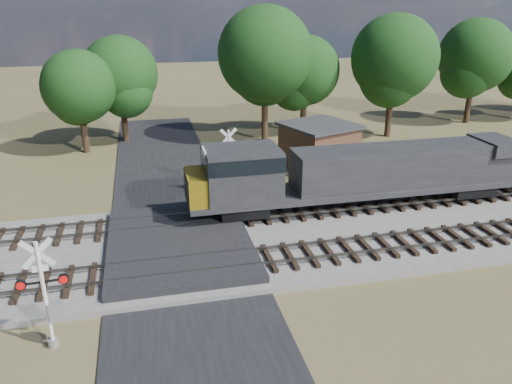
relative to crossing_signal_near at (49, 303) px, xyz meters
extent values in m
plane|color=brown|center=(5.05, 5.93, -1.82)|extent=(160.00, 160.00, 0.00)
cube|color=gray|center=(15.05, 6.43, -1.67)|extent=(140.00, 10.00, 0.30)
cube|color=black|center=(5.05, 5.93, -1.78)|extent=(7.00, 60.00, 0.08)
cube|color=#262628|center=(5.05, 6.43, -1.51)|extent=(7.00, 9.00, 0.62)
cube|color=black|center=(7.05, 3.93, -1.43)|extent=(44.00, 2.60, 0.18)
cube|color=#524E47|center=(15.05, 3.21, -1.27)|extent=(140.00, 0.08, 0.15)
cube|color=#524E47|center=(15.05, 4.65, -1.27)|extent=(140.00, 0.08, 0.15)
cube|color=black|center=(7.05, 8.93, -1.43)|extent=(44.00, 2.60, 0.18)
cube|color=#524E47|center=(15.05, 8.21, -1.27)|extent=(140.00, 0.08, 0.15)
cube|color=#524E47|center=(15.05, 9.65, -1.27)|extent=(140.00, 0.08, 0.15)
cylinder|color=silver|center=(-0.09, -0.01, 0.30)|extent=(0.15, 0.15, 4.25)
cylinder|color=gray|center=(-0.09, -0.01, -1.66)|extent=(0.38, 0.38, 0.32)
cube|color=silver|center=(-0.09, -0.01, 2.00)|extent=(1.11, 0.12, 1.11)
cube|color=silver|center=(-0.09, -0.01, 2.00)|extent=(1.11, 0.12, 1.11)
cube|color=silver|center=(-0.09, -0.01, 1.42)|extent=(0.53, 0.07, 0.23)
cube|color=black|center=(-0.09, -0.01, 0.89)|extent=(1.70, 0.19, 0.06)
cylinder|color=red|center=(-0.78, -0.06, 0.89)|extent=(0.39, 0.13, 0.38)
cylinder|color=red|center=(0.60, 0.04, 0.89)|extent=(0.39, 0.13, 0.38)
cube|color=gray|center=(0.18, 0.01, -0.33)|extent=(0.50, 0.35, 0.69)
cylinder|color=silver|center=(8.86, 13.43, 0.31)|extent=(0.15, 0.15, 4.26)
cylinder|color=gray|center=(8.86, 13.43, -1.66)|extent=(0.38, 0.38, 0.32)
cube|color=silver|center=(8.86, 13.43, 2.01)|extent=(1.11, 0.19, 1.11)
cube|color=silver|center=(8.86, 13.43, 2.01)|extent=(1.11, 0.19, 1.11)
cube|color=silver|center=(8.86, 13.43, 1.42)|extent=(0.53, 0.10, 0.23)
cube|color=black|center=(8.86, 13.43, 0.89)|extent=(1.70, 0.29, 0.06)
cylinder|color=red|center=(9.55, 13.52, 0.89)|extent=(0.39, 0.16, 0.38)
cylinder|color=red|center=(8.17, 13.34, 0.89)|extent=(0.39, 0.16, 0.38)
cube|color=gray|center=(8.60, 13.39, -0.33)|extent=(0.52, 0.38, 0.69)
cube|color=#4E3121|center=(16.39, 17.64, -0.30)|extent=(5.58, 5.58, 3.05)
cube|color=#323234|center=(16.39, 17.64, 1.34)|extent=(6.14, 6.14, 0.22)
cylinder|color=black|center=(-0.92, 25.50, 0.24)|extent=(0.56, 0.56, 4.13)
sphere|color=#123B15|center=(-0.92, 25.50, 3.55)|extent=(5.78, 5.78, 5.78)
cylinder|color=black|center=(2.22, 28.09, 0.45)|extent=(0.56, 0.56, 4.54)
sphere|color=#123B15|center=(2.22, 28.09, 4.08)|extent=(6.36, 6.36, 6.36)
cylinder|color=black|center=(14.28, 25.82, 1.05)|extent=(0.56, 0.56, 5.74)
sphere|color=#123B15|center=(14.28, 25.82, 5.64)|extent=(8.04, 8.04, 8.04)
cylinder|color=black|center=(18.32, 27.24, 0.41)|extent=(0.56, 0.56, 4.47)
sphere|color=#123B15|center=(18.32, 27.24, 3.99)|extent=(6.26, 6.26, 6.26)
cylinder|color=black|center=(25.57, 24.52, 0.88)|extent=(0.56, 0.56, 5.40)
sphere|color=#123B15|center=(25.57, 24.52, 5.19)|extent=(7.55, 7.55, 7.55)
cylinder|color=black|center=(35.92, 27.68, 0.73)|extent=(0.56, 0.56, 5.11)
sphere|color=#123B15|center=(35.92, 27.68, 4.82)|extent=(7.15, 7.15, 7.15)
camera|label=1|loc=(3.72, -16.19, 10.02)|focal=35.00mm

